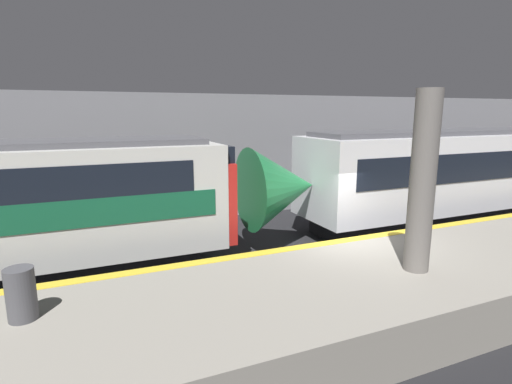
# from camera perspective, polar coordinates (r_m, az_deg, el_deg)

# --- Properties ---
(ground_plane) EXTENTS (120.00, 120.00, 0.00)m
(ground_plane) POSITION_cam_1_polar(r_m,az_deg,el_deg) (11.12, 12.96, -11.36)
(ground_plane) COLOR black
(platform) EXTENTS (40.00, 3.92, 1.03)m
(platform) POSITION_cam_1_polar(r_m,az_deg,el_deg) (9.55, 20.20, -12.37)
(platform) COLOR gray
(platform) RESTS_ON ground
(station_rear_barrier) EXTENTS (50.00, 0.15, 4.94)m
(station_rear_barrier) POSITION_cam_1_polar(r_m,az_deg,el_deg) (16.55, -1.24, 5.23)
(station_rear_barrier) COLOR gray
(station_rear_barrier) RESTS_ON ground
(support_pillar_near) EXTENTS (0.51, 0.51, 3.68)m
(support_pillar_near) POSITION_cam_1_polar(r_m,az_deg,el_deg) (8.63, 22.69, 1.24)
(support_pillar_near) COLOR slate
(support_pillar_near) RESTS_ON platform
(train_modern) EXTENTS (17.78, 2.85, 3.59)m
(train_modern) POSITION_cam_1_polar(r_m,az_deg,el_deg) (17.55, 28.00, 2.23)
(train_modern) COLOR black
(train_modern) RESTS_ON ground
(trash_bin) EXTENTS (0.44, 0.44, 0.85)m
(trash_bin) POSITION_cam_1_polar(r_m,az_deg,el_deg) (7.42, -30.55, -12.45)
(trash_bin) COLOR #4C4C51
(trash_bin) RESTS_ON platform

